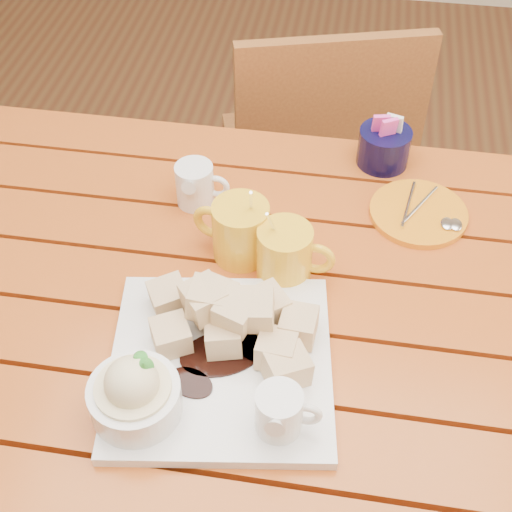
% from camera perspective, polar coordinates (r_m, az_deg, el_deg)
% --- Properties ---
extents(table, '(1.20, 0.79, 0.75)m').
position_cam_1_polar(table, '(1.13, 0.01, -6.69)').
color(table, '#9F4514').
rests_on(table, ground).
extents(dessert_plate, '(0.33, 0.33, 0.12)m').
position_cam_1_polar(dessert_plate, '(0.93, -4.04, -8.29)').
color(dessert_plate, white).
rests_on(dessert_plate, table).
extents(coffee_mug_left, '(0.12, 0.09, 0.14)m').
position_cam_1_polar(coffee_mug_left, '(1.07, -1.36, 2.10)').
color(coffee_mug_left, yellow).
rests_on(coffee_mug_left, table).
extents(coffee_mug_right, '(0.12, 0.08, 0.14)m').
position_cam_1_polar(coffee_mug_right, '(1.04, 2.44, 0.20)').
color(coffee_mug_right, yellow).
rests_on(coffee_mug_right, table).
extents(cream_pitcher, '(0.09, 0.07, 0.08)m').
position_cam_1_polar(cream_pitcher, '(1.16, -4.83, 5.75)').
color(cream_pitcher, white).
rests_on(cream_pitcher, table).
extents(sugar_caddy, '(0.09, 0.09, 0.10)m').
position_cam_1_polar(sugar_caddy, '(1.26, 10.21, 8.66)').
color(sugar_caddy, black).
rests_on(sugar_caddy, table).
extents(orange_saucer, '(0.16, 0.16, 0.02)m').
position_cam_1_polar(orange_saucer, '(1.19, 12.93, 3.36)').
color(orange_saucer, orange).
rests_on(orange_saucer, table).
extents(chair_far, '(0.50, 0.50, 0.85)m').
position_cam_1_polar(chair_far, '(1.72, 4.85, 7.71)').
color(chair_far, brown).
rests_on(chair_far, ground).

